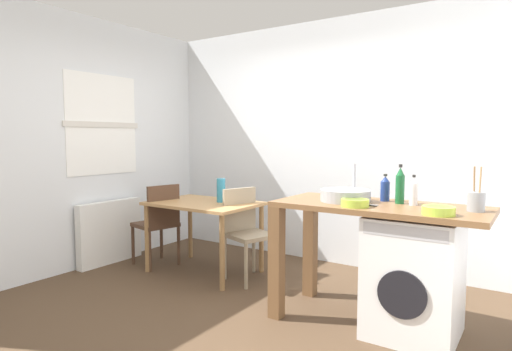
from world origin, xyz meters
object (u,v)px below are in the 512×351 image
(bottle_squat_brown, at_px, (400,186))
(dining_table, at_px, (204,211))
(bottle_clear_small, at_px, (414,192))
(vase, at_px, (221,190))
(bottle_tall_green, at_px, (385,189))
(chair_person_seat, at_px, (159,220))
(utensil_crock, at_px, (476,201))
(chair_opposite, at_px, (246,228))
(washing_machine, at_px, (414,276))
(mixing_bowl, at_px, (355,202))
(colander, at_px, (438,210))

(bottle_squat_brown, bearing_deg, dining_table, 175.64)
(bottle_clear_small, height_order, vase, bottle_clear_small)
(bottle_tall_green, relative_size, vase, 0.85)
(chair_person_seat, xyz_separation_m, utensil_crock, (3.10, -0.10, 0.48))
(chair_person_seat, bearing_deg, chair_opposite, -67.04)
(chair_person_seat, bearing_deg, vase, -60.32)
(dining_table, bearing_deg, bottle_squat_brown, -4.36)
(washing_machine, relative_size, bottle_tall_green, 4.10)
(mixing_bowl, bearing_deg, washing_machine, 28.06)
(chair_person_seat, relative_size, chair_opposite, 1.00)
(washing_machine, height_order, bottle_squat_brown, bottle_squat_brown)
(bottle_squat_brown, distance_m, vase, 1.91)
(chair_person_seat, relative_size, utensil_crock, 3.00)
(bottle_tall_green, height_order, mixing_bowl, bottle_tall_green)
(chair_person_seat, distance_m, washing_machine, 2.74)
(bottle_clear_small, bearing_deg, utensil_crock, -5.73)
(dining_table, distance_m, chair_person_seat, 0.58)
(chair_opposite, relative_size, utensil_crock, 3.00)
(chair_opposite, relative_size, bottle_clear_small, 4.07)
(chair_opposite, xyz_separation_m, vase, (-0.33, 0.03, 0.36))
(washing_machine, xyz_separation_m, colander, (0.19, -0.22, 0.52))
(bottle_tall_green, height_order, colander, bottle_tall_green)
(dining_table, distance_m, mixing_bowl, 1.90)
(washing_machine, bearing_deg, chair_person_seat, 176.72)
(bottle_clear_small, height_order, colander, bottle_clear_small)
(dining_table, bearing_deg, colander, -11.68)
(bottle_clear_small, bearing_deg, bottle_tall_green, 159.28)
(bottle_clear_small, xyz_separation_m, utensil_crock, (0.41, -0.04, -0.03))
(chair_opposite, bearing_deg, utensil_crock, 100.87)
(chair_opposite, bearing_deg, bottle_clear_small, 100.29)
(mixing_bowl, bearing_deg, utensil_crock, 18.70)
(dining_table, bearing_deg, washing_machine, -7.11)
(dining_table, xyz_separation_m, colander, (2.37, -0.49, 0.31))
(chair_person_seat, xyz_separation_m, colander, (2.92, -0.37, 0.44))
(chair_opposite, relative_size, mixing_bowl, 4.58)
(chair_person_seat, bearing_deg, bottle_tall_green, -76.95)
(vase, bearing_deg, mixing_bowl, -18.92)
(chair_person_seat, height_order, utensil_crock, utensil_crock)
(bottle_tall_green, bearing_deg, bottle_clear_small, -20.72)
(chair_opposite, distance_m, bottle_tall_green, 1.53)
(bottle_tall_green, height_order, bottle_clear_small, bottle_clear_small)
(chair_person_seat, bearing_deg, colander, -84.84)
(dining_table, xyz_separation_m, vase, (0.15, 0.10, 0.22))
(chair_person_seat, distance_m, utensil_crock, 3.14)
(chair_person_seat, relative_size, washing_machine, 1.05)
(bottle_squat_brown, height_order, mixing_bowl, bottle_squat_brown)
(chair_person_seat, xyz_separation_m, chair_opposite, (1.03, 0.19, 0.00))
(chair_opposite, distance_m, vase, 0.49)
(mixing_bowl, bearing_deg, vase, 161.08)
(dining_table, relative_size, bottle_squat_brown, 3.77)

